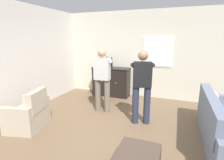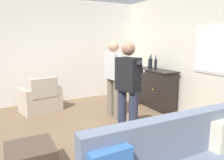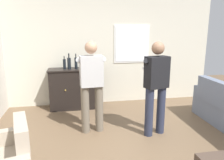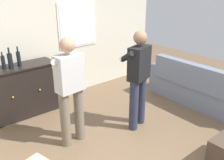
{
  "view_description": "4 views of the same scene",
  "coord_description": "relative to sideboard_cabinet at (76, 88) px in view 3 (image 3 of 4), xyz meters",
  "views": [
    {
      "loc": [
        1.12,
        -3.09,
        1.93
      ],
      "look_at": [
        -0.28,
        0.59,
        0.99
      ],
      "focal_mm": 28.0,
      "sensor_mm": 36.0,
      "label": 1
    },
    {
      "loc": [
        3.44,
        -1.2,
        1.71
      ],
      "look_at": [
        -0.27,
        0.71,
        0.94
      ],
      "focal_mm": 35.0,
      "sensor_mm": 36.0,
      "label": 2
    },
    {
      "loc": [
        -1.02,
        -2.85,
        1.88
      ],
      "look_at": [
        -0.37,
        0.72,
        1.04
      ],
      "focal_mm": 35.0,
      "sensor_mm": 36.0,
      "label": 3
    },
    {
      "loc": [
        -2.35,
        -2.0,
        2.4
      ],
      "look_at": [
        -0.17,
        0.64,
        1.01
      ],
      "focal_mm": 40.0,
      "sensor_mm": 36.0,
      "label": 4
    }
  ],
  "objects": [
    {
      "name": "ground",
      "position": [
        0.96,
        -2.3,
        -0.49
      ],
      "size": [
        10.4,
        10.4,
        0.0
      ],
      "primitive_type": "plane",
      "color": "brown"
    },
    {
      "name": "wall_back_with_window",
      "position": [
        0.97,
        0.36,
        0.92
      ],
      "size": [
        5.2,
        0.15,
        2.8
      ],
      "color": "beige",
      "rests_on": "ground"
    },
    {
      "name": "sideboard_cabinet",
      "position": [
        0.0,
        0.0,
        0.0
      ],
      "size": [
        1.27,
        0.49,
        0.97
      ],
      "color": "black",
      "rests_on": "ground"
    },
    {
      "name": "bottle_wine_green",
      "position": [
        -0.25,
        -0.01,
        0.61
      ],
      "size": [
        0.07,
        0.07,
        0.3
      ],
      "color": "black",
      "rests_on": "sideboard_cabinet"
    },
    {
      "name": "bottle_liquor_amber",
      "position": [
        0.02,
        -0.01,
        0.62
      ],
      "size": [
        0.07,
        0.07,
        0.35
      ],
      "color": "black",
      "rests_on": "sideboard_cabinet"
    },
    {
      "name": "bottle_spirits_clear",
      "position": [
        -0.14,
        -0.04,
        0.63
      ],
      "size": [
        0.08,
        0.08,
        0.37
      ],
      "color": "black",
      "rests_on": "sideboard_cabinet"
    },
    {
      "name": "person_standing_left",
      "position": [
        0.26,
        -1.33,
        0.45
      ],
      "size": [
        0.56,
        0.49,
        1.68
      ],
      "color": "#6B6051",
      "rests_on": "ground"
    },
    {
      "name": "person_standing_right",
      "position": [
        1.37,
        -1.64,
        0.45
      ],
      "size": [
        0.54,
        0.52,
        1.68
      ],
      "color": "#282D42",
      "rests_on": "ground"
    }
  ]
}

